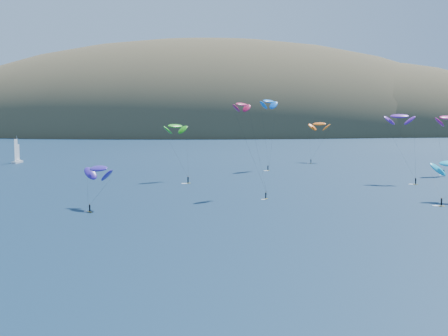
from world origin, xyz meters
TOP-DOWN VIEW (x-y plane):
  - ground at (0.00, 0.00)m, footprint 2800.00×2800.00m
  - island at (39.40, 562.36)m, footprint 730.00×300.00m
  - sailboat at (-74.92, 204.33)m, footprint 9.49×8.17m
  - kitesurfer_3 at (-6.42, 136.40)m, footprint 9.26×14.61m
  - kitesurfer_4 at (27.96, 170.93)m, footprint 9.65×11.47m
  - kitesurfer_6 at (63.29, 127.17)m, footprint 9.67×11.30m
  - kitesurfer_8 at (87.54, 148.67)m, footprint 10.99×8.05m
  - kitesurfer_9 at (11.56, 98.33)m, footprint 9.48×10.86m
  - kitesurfer_10 at (-22.87, 79.99)m, footprint 9.15×11.61m
  - kitesurfer_11 at (54.48, 204.35)m, footprint 11.01×13.66m

SIDE VIEW (x-z plane):
  - island at x=39.40m, z-range -115.74..94.26m
  - ground at x=0.00m, z-range 0.00..0.00m
  - sailboat at x=-74.92m, z-range -4.86..6.77m
  - kitesurfer_10 at x=-22.87m, z-range 3.27..14.79m
  - kitesurfer_11 at x=54.48m, z-range 6.87..25.91m
  - kitesurfer_3 at x=-6.42m, z-range 7.45..27.08m
  - kitesurfer_8 at x=87.54m, z-range 8.46..31.01m
  - kitesurfer_6 at x=63.29m, z-range 8.98..31.97m
  - kitesurfer_9 at x=11.56m, z-range 10.93..36.57m
  - kitesurfer_4 at x=27.96m, z-range 11.46..39.81m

